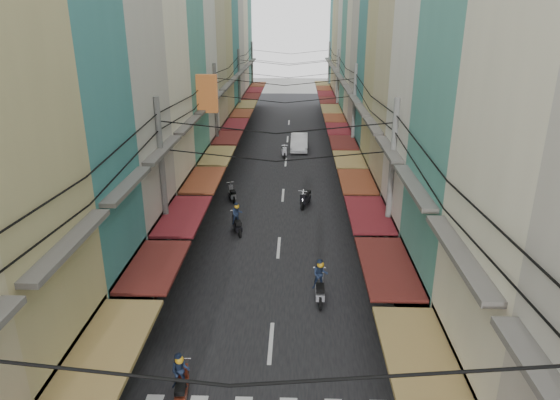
% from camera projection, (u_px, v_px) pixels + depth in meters
% --- Properties ---
extents(ground, '(160.00, 160.00, 0.00)m').
position_uv_depth(ground, '(273.00, 313.00, 20.19)').
color(ground, slate).
rests_on(ground, ground).
extents(road, '(10.00, 80.00, 0.02)m').
position_uv_depth(road, '(285.00, 169.00, 38.92)').
color(road, black).
rests_on(road, ground).
extents(sidewalk_left, '(3.00, 80.00, 0.06)m').
position_uv_depth(sidewalk_left, '(202.00, 168.00, 39.12)').
color(sidewalk_left, gray).
rests_on(sidewalk_left, ground).
extents(sidewalk_right, '(3.00, 80.00, 0.06)m').
position_uv_depth(sidewalk_right, '(369.00, 170.00, 38.71)').
color(sidewalk_right, gray).
rests_on(sidewalk_right, ground).
extents(building_row_left, '(7.80, 67.67, 23.70)m').
position_uv_depth(building_row_left, '(163.00, 40.00, 32.55)').
color(building_row_left, silver).
rests_on(building_row_left, ground).
extents(building_row_right, '(7.80, 68.98, 22.59)m').
position_uv_depth(building_row_right, '(407.00, 47.00, 32.07)').
color(building_row_right, teal).
rests_on(building_row_right, ground).
extents(utility_poles, '(10.20, 66.13, 8.20)m').
position_uv_depth(utility_poles, '(284.00, 94.00, 31.96)').
color(utility_poles, slate).
rests_on(utility_poles, ground).
extents(white_car, '(4.96, 1.99, 1.74)m').
position_uv_depth(white_car, '(299.00, 150.00, 44.59)').
color(white_car, silver).
rests_on(white_car, ground).
extents(bicycle, '(1.91, 1.30, 1.23)m').
position_uv_depth(bicycle, '(482.00, 364.00, 17.20)').
color(bicycle, black).
rests_on(bicycle, ground).
extents(moving_scooters, '(5.60, 30.43, 1.89)m').
position_uv_depth(moving_scooters, '(268.00, 233.00, 26.21)').
color(moving_scooters, black).
rests_on(moving_scooters, ground).
extents(parked_scooters, '(13.13, 14.75, 1.00)m').
position_uv_depth(parked_scooters, '(374.00, 356.00, 16.88)').
color(parked_scooters, black).
rests_on(parked_scooters, ground).
extents(pedestrians, '(12.39, 18.89, 2.20)m').
position_uv_depth(pedestrians, '(161.00, 262.00, 22.06)').
color(pedestrians, black).
rests_on(pedestrians, ground).
extents(market_umbrella, '(2.53, 2.53, 2.67)m').
position_uv_depth(market_umbrella, '(489.00, 315.00, 15.85)').
color(market_umbrella, '#B2B2B7').
rests_on(market_umbrella, ground).
extents(traffic_sign, '(0.10, 0.60, 2.75)m').
position_uv_depth(traffic_sign, '(422.00, 336.00, 15.45)').
color(traffic_sign, slate).
rests_on(traffic_sign, ground).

